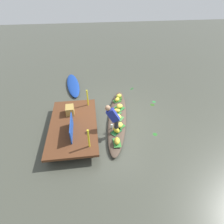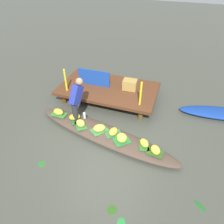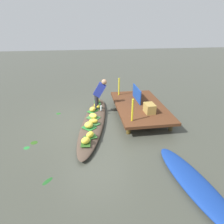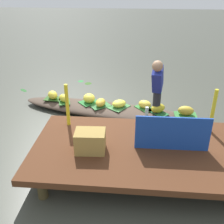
{
  "view_description": "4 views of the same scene",
  "coord_description": "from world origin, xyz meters",
  "px_view_note": "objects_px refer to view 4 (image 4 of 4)",
  "views": [
    {
      "loc": [
        -5.68,
        0.95,
        4.93
      ],
      "look_at": [
        -0.08,
        0.24,
        0.5
      ],
      "focal_mm": 28.05,
      "sensor_mm": 36.0,
      "label": 1
    },
    {
      "loc": [
        1.53,
        -3.75,
        4.0
      ],
      "look_at": [
        0.03,
        0.59,
        0.43
      ],
      "focal_mm": 33.41,
      "sensor_mm": 36.0,
      "label": 2
    },
    {
      "loc": [
        5.85,
        -0.18,
        3.28
      ],
      "look_at": [
        0.12,
        0.64,
        0.5
      ],
      "focal_mm": 30.06,
      "sensor_mm": 36.0,
      "label": 3
    },
    {
      "loc": [
        -0.45,
        5.28,
        2.78
      ],
      "look_at": [
        -0.02,
        0.57,
        0.37
      ],
      "focal_mm": 43.82,
      "sensor_mm": 36.0,
      "label": 4
    }
  ],
  "objects_px": {
    "banana_bunch_0": "(186,111)",
    "banana_bunch_3": "(145,104)",
    "banana_bunch_1": "(89,98)",
    "vendor_person": "(157,84)",
    "banana_bunch_6": "(158,108)",
    "banana_bunch_4": "(53,95)",
    "banana_bunch_2": "(101,103)",
    "banana_bunch_7": "(119,104)",
    "banana_bunch_5": "(64,98)",
    "vendor_boat": "(113,111)",
    "market_banner": "(172,134)",
    "produce_crate": "(90,141)",
    "water_bottle": "(147,111)"
  },
  "relations": [
    {
      "from": "vendor_boat",
      "to": "banana_bunch_5",
      "type": "bearing_deg",
      "value": 3.62
    },
    {
      "from": "vendor_boat",
      "to": "banana_bunch_7",
      "type": "distance_m",
      "value": 0.22
    },
    {
      "from": "vendor_boat",
      "to": "banana_bunch_2",
      "type": "distance_m",
      "value": 0.33
    },
    {
      "from": "banana_bunch_2",
      "to": "banana_bunch_0",
      "type": "bearing_deg",
      "value": 171.87
    },
    {
      "from": "banana_bunch_7",
      "to": "market_banner",
      "type": "xyz_separation_m",
      "value": [
        -0.9,
        1.81,
        0.41
      ]
    },
    {
      "from": "banana_bunch_5",
      "to": "banana_bunch_3",
      "type": "bearing_deg",
      "value": 174.81
    },
    {
      "from": "water_bottle",
      "to": "banana_bunch_7",
      "type": "bearing_deg",
      "value": -29.76
    },
    {
      "from": "vendor_boat",
      "to": "banana_bunch_4",
      "type": "distance_m",
      "value": 1.46
    },
    {
      "from": "produce_crate",
      "to": "banana_bunch_7",
      "type": "bearing_deg",
      "value": -98.59
    },
    {
      "from": "banana_bunch_7",
      "to": "banana_bunch_1",
      "type": "bearing_deg",
      "value": -14.47
    },
    {
      "from": "vendor_boat",
      "to": "banana_bunch_6",
      "type": "height_order",
      "value": "banana_bunch_6"
    },
    {
      "from": "produce_crate",
      "to": "vendor_boat",
      "type": "bearing_deg",
      "value": -95.03
    },
    {
      "from": "vendor_boat",
      "to": "vendor_person",
      "type": "xyz_separation_m",
      "value": [
        -0.88,
        0.3,
        0.78
      ]
    },
    {
      "from": "banana_bunch_1",
      "to": "vendor_person",
      "type": "xyz_separation_m",
      "value": [
        -1.43,
        0.48,
        0.58
      ]
    },
    {
      "from": "banana_bunch_0",
      "to": "banana_bunch_6",
      "type": "bearing_deg",
      "value": -5.82
    },
    {
      "from": "banana_bunch_1",
      "to": "market_banner",
      "type": "distance_m",
      "value": 2.56
    },
    {
      "from": "banana_bunch_4",
      "to": "water_bottle",
      "type": "height_order",
      "value": "banana_bunch_4"
    },
    {
      "from": "banana_bunch_5",
      "to": "banana_bunch_6",
      "type": "xyz_separation_m",
      "value": [
        -2.06,
        0.34,
        0.01
      ]
    },
    {
      "from": "vendor_boat",
      "to": "banana_bunch_3",
      "type": "distance_m",
      "value": 0.7
    },
    {
      "from": "banana_bunch_2",
      "to": "banana_bunch_6",
      "type": "height_order",
      "value": "banana_bunch_6"
    },
    {
      "from": "vendor_boat",
      "to": "banana_bunch_0",
      "type": "bearing_deg",
      "value": -177.78
    },
    {
      "from": "banana_bunch_1",
      "to": "banana_bunch_6",
      "type": "height_order",
      "value": "banana_bunch_1"
    },
    {
      "from": "banana_bunch_2",
      "to": "produce_crate",
      "type": "bearing_deg",
      "value": 93.05
    },
    {
      "from": "banana_bunch_4",
      "to": "banana_bunch_7",
      "type": "relative_size",
      "value": 0.88
    },
    {
      "from": "banana_bunch_5",
      "to": "banana_bunch_6",
      "type": "bearing_deg",
      "value": 170.6
    },
    {
      "from": "vendor_boat",
      "to": "vendor_person",
      "type": "relative_size",
      "value": 3.55
    },
    {
      "from": "banana_bunch_3",
      "to": "banana_bunch_4",
      "type": "distance_m",
      "value": 2.11
    },
    {
      "from": "banana_bunch_4",
      "to": "produce_crate",
      "type": "distance_m",
      "value": 2.58
    },
    {
      "from": "banana_bunch_0",
      "to": "banana_bunch_3",
      "type": "distance_m",
      "value": 0.85
    },
    {
      "from": "banana_bunch_1",
      "to": "banana_bunch_2",
      "type": "distance_m",
      "value": 0.32
    },
    {
      "from": "banana_bunch_3",
      "to": "banana_bunch_4",
      "type": "xyz_separation_m",
      "value": [
        2.09,
        -0.3,
        0.01
      ]
    },
    {
      "from": "banana_bunch_0",
      "to": "banana_bunch_6",
      "type": "xyz_separation_m",
      "value": [
        0.55,
        -0.06,
        0.0
      ]
    },
    {
      "from": "banana_bunch_7",
      "to": "produce_crate",
      "type": "bearing_deg",
      "value": 81.41
    },
    {
      "from": "banana_bunch_0",
      "to": "banana_bunch_4",
      "type": "distance_m",
      "value": 2.95
    },
    {
      "from": "banana_bunch_5",
      "to": "banana_bunch_7",
      "type": "xyz_separation_m",
      "value": [
        -1.24,
        0.15,
        -0.01
      ]
    },
    {
      "from": "banana_bunch_2",
      "to": "banana_bunch_3",
      "type": "height_order",
      "value": "banana_bunch_3"
    },
    {
      "from": "banana_bunch_6",
      "to": "vendor_person",
      "type": "relative_size",
      "value": 0.26
    },
    {
      "from": "banana_bunch_2",
      "to": "banana_bunch_4",
      "type": "height_order",
      "value": "banana_bunch_4"
    },
    {
      "from": "water_bottle",
      "to": "banana_bunch_2",
      "type": "bearing_deg",
      "value": -19.29
    },
    {
      "from": "banana_bunch_0",
      "to": "banana_bunch_1",
      "type": "relative_size",
      "value": 1.13
    },
    {
      "from": "water_bottle",
      "to": "banana_bunch_4",
      "type": "bearing_deg",
      "value": -16.4
    },
    {
      "from": "banana_bunch_1",
      "to": "vendor_person",
      "type": "relative_size",
      "value": 0.24
    },
    {
      "from": "banana_bunch_3",
      "to": "banana_bunch_6",
      "type": "distance_m",
      "value": 0.32
    },
    {
      "from": "water_bottle",
      "to": "market_banner",
      "type": "distance_m",
      "value": 1.56
    },
    {
      "from": "vendor_boat",
      "to": "banana_bunch_7",
      "type": "bearing_deg",
      "value": -168.82
    },
    {
      "from": "banana_bunch_0",
      "to": "vendor_boat",
      "type": "bearing_deg",
      "value": -9.24
    },
    {
      "from": "banana_bunch_7",
      "to": "banana_bunch_5",
      "type": "bearing_deg",
      "value": -7.11
    },
    {
      "from": "banana_bunch_2",
      "to": "vendor_person",
      "type": "height_order",
      "value": "vendor_person"
    },
    {
      "from": "banana_bunch_1",
      "to": "banana_bunch_2",
      "type": "height_order",
      "value": "banana_bunch_1"
    },
    {
      "from": "vendor_boat",
      "to": "water_bottle",
      "type": "xyz_separation_m",
      "value": [
        -0.71,
        0.33,
        0.19
      ]
    }
  ]
}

